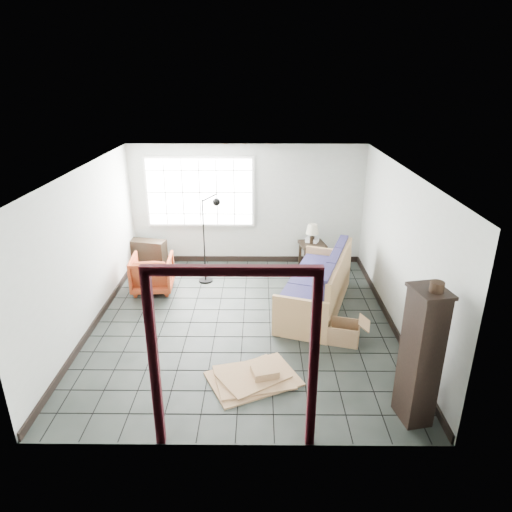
{
  "coord_description": "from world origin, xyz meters",
  "views": [
    {
      "loc": [
        0.27,
        -6.77,
        3.93
      ],
      "look_at": [
        0.21,
        0.3,
        1.1
      ],
      "focal_mm": 32.0,
      "sensor_mm": 36.0,
      "label": 1
    }
  ],
  "objects_px": {
    "armchair": "(152,271)",
    "side_table": "(312,247)",
    "futon_sofa": "(320,289)",
    "tall_shelf": "(421,356)"
  },
  "relations": [
    {
      "from": "side_table",
      "to": "tall_shelf",
      "type": "bearing_deg",
      "value": -80.92
    },
    {
      "from": "armchair",
      "to": "side_table",
      "type": "relative_size",
      "value": 1.3
    },
    {
      "from": "futon_sofa",
      "to": "tall_shelf",
      "type": "bearing_deg",
      "value": -55.58
    },
    {
      "from": "tall_shelf",
      "to": "side_table",
      "type": "bearing_deg",
      "value": 87.54
    },
    {
      "from": "side_table",
      "to": "tall_shelf",
      "type": "relative_size",
      "value": 0.34
    },
    {
      "from": "futon_sofa",
      "to": "side_table",
      "type": "bearing_deg",
      "value": 106.6
    },
    {
      "from": "futon_sofa",
      "to": "side_table",
      "type": "relative_size",
      "value": 4.23
    },
    {
      "from": "futon_sofa",
      "to": "tall_shelf",
      "type": "xyz_separation_m",
      "value": [
        0.81,
        -2.82,
        0.51
      ]
    },
    {
      "from": "side_table",
      "to": "tall_shelf",
      "type": "distance_m",
      "value": 4.75
    },
    {
      "from": "armchair",
      "to": "tall_shelf",
      "type": "bearing_deg",
      "value": 134.53
    }
  ]
}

